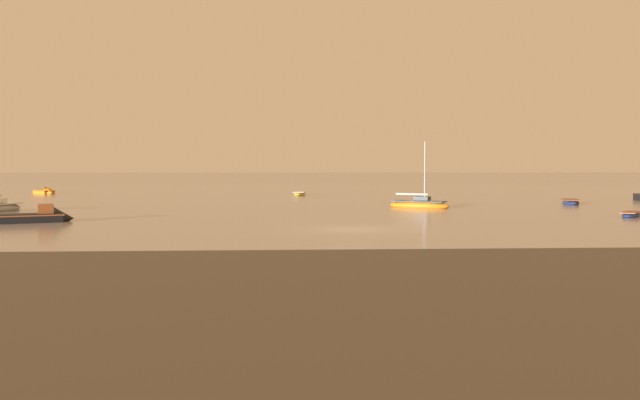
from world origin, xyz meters
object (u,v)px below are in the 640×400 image
(motorboat_moored_2, at_px, (46,193))
(sailboat_moored_2, at_px, (419,205))
(rowboat_moored_2, at_px, (631,215))
(rowboat_moored_4, at_px, (300,194))
(rowboat_moored_5, at_px, (571,202))
(motorboat_moored_6, at_px, (42,218))

(motorboat_moored_2, distance_m, sailboat_moored_2, 54.27)
(rowboat_moored_2, height_order, rowboat_moored_4, rowboat_moored_4)
(motorboat_moored_2, relative_size, rowboat_moored_5, 0.88)
(motorboat_moored_2, xyz_separation_m, rowboat_moored_5, (59.93, -26.99, -0.01))
(sailboat_moored_2, xyz_separation_m, rowboat_moored_2, (13.27, -11.03, -0.13))
(sailboat_moored_2, relative_size, motorboat_moored_6, 1.25)
(motorboat_moored_2, xyz_separation_m, motorboat_moored_6, (16.21, -45.24, 0.07))
(motorboat_moored_2, height_order, rowboat_moored_2, motorboat_moored_2)
(rowboat_moored_4, bearing_deg, motorboat_moored_6, 163.50)
(rowboat_moored_2, relative_size, rowboat_moored_5, 0.71)
(rowboat_moored_2, bearing_deg, motorboat_moored_2, -87.53)
(motorboat_moored_2, relative_size, motorboat_moored_6, 0.79)
(rowboat_moored_2, bearing_deg, sailboat_moored_2, -90.50)
(motorboat_moored_2, relative_size, sailboat_moored_2, 0.63)
(rowboat_moored_5, bearing_deg, rowboat_moored_4, 66.15)
(motorboat_moored_2, relative_size, rowboat_moored_4, 0.92)
(rowboat_moored_2, xyz_separation_m, motorboat_moored_6, (-41.07, -2.45, 0.13))
(rowboat_moored_2, distance_m, rowboat_moored_4, 44.02)
(sailboat_moored_2, relative_size, rowboat_moored_2, 1.96)
(sailboat_moored_2, distance_m, rowboat_moored_2, 17.26)
(motorboat_moored_2, height_order, rowboat_moored_5, motorboat_moored_2)
(rowboat_moored_5, bearing_deg, motorboat_moored_6, 128.52)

